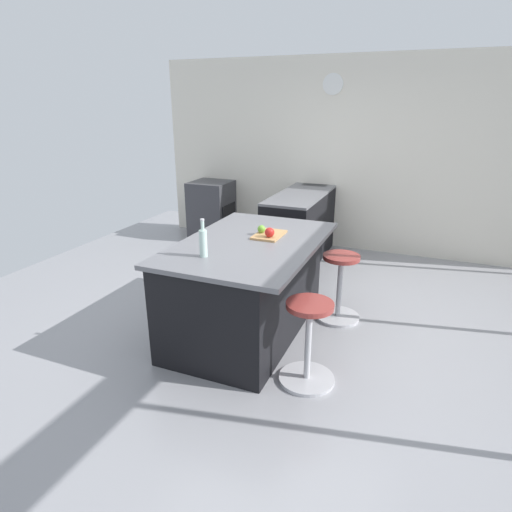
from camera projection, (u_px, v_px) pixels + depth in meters
name	position (u px, v px, depth m)	size (l,w,h in m)	color
ground_plane	(276.00, 325.00, 4.21)	(7.20, 7.20, 0.00)	gray
interior_partition_left	(342.00, 156.00, 6.12)	(0.15, 5.54, 2.68)	silver
sink_cabinet	(310.00, 218.00, 6.24)	(2.51, 0.60, 1.21)	black
oven_range	(212.00, 210.00, 6.82)	(0.60, 0.61, 0.90)	#38383D
kitchen_island	(246.00, 286.00, 4.00)	(1.79, 1.17, 0.90)	black
stool_by_window	(339.00, 289.00, 4.26)	(0.44, 0.44, 0.68)	#B7B7BC
stool_middle	(308.00, 345.00, 3.28)	(0.44, 0.44, 0.68)	#B7B7BC
cutting_board	(269.00, 235.00, 3.97)	(0.36, 0.24, 0.02)	tan
apple_red	(270.00, 232.00, 3.86)	(0.09, 0.09, 0.09)	red
apple_green	(261.00, 229.00, 3.99)	(0.07, 0.07, 0.07)	#609E2D
water_bottle	(203.00, 242.00, 3.41)	(0.06, 0.06, 0.31)	silver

